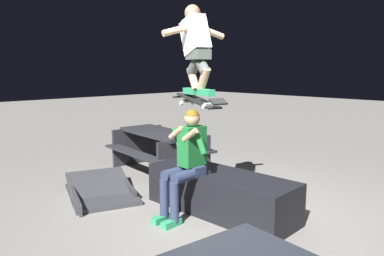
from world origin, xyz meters
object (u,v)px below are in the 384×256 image
Objects in this scene: skater_airborne at (196,45)px; picnic_table_back at (159,144)px; person_sitting_on_ledge at (186,158)px; skateboard at (198,101)px; kicker_ramp at (102,192)px; ledge_box_main at (220,193)px.

picnic_table_back is (1.83, -0.87, -1.66)m from skater_airborne.
person_sitting_on_ledge is 0.75× the size of picnic_table_back.
skateboard reaches higher than kicker_ramp.
picnic_table_back is (1.91, -1.11, -0.27)m from person_sitting_on_ledge.
ledge_box_main is at bearing -140.66° from skateboard.
kicker_ramp is at bearing 23.26° from skateboard.
skater_airborne is at bearing -155.45° from kicker_ramp.
skater_airborne is at bearing 154.71° from picnic_table_back.
picnic_table_back is (1.89, -0.88, -0.97)m from skateboard.
picnic_table_back reaches higher than ledge_box_main.
skater_airborne reaches higher than skateboard.
skater_airborne is at bearing 31.42° from ledge_box_main.
ledge_box_main is 1.83× the size of skater_airborne.
person_sitting_on_ledge is 1.22× the size of skater_airborne.
skateboard is 2.09m from kicker_ramp.
skateboard reaches higher than person_sitting_on_ledge.
ledge_box_main is 1.13× the size of picnic_table_back.
kicker_ramp is at bearing 107.42° from picnic_table_back.
skateboard is at bearing 39.34° from ledge_box_main.
person_sitting_on_ledge is 1.65m from kicker_ramp.
ledge_box_main is 1.38× the size of kicker_ramp.
kicker_ramp is 0.82× the size of picnic_table_back.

